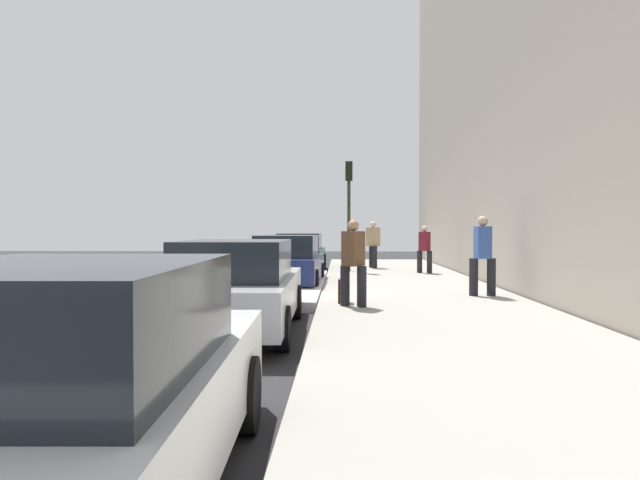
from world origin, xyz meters
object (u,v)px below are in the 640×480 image
at_px(pedestrian_brown_coat, 353,260).
at_px(rolling_suitcase, 343,291).
at_px(parked_car_navy, 288,262).
at_px(parked_car_green, 300,252).
at_px(parked_car_white, 68,390).
at_px(pedestrian_tan_coat, 373,243).
at_px(pedestrian_blue_coat, 483,253).
at_px(traffic_light_pole, 349,196).
at_px(parked_car_silver, 237,287).
at_px(pedestrian_burgundy_coat, 425,248).

distance_m(pedestrian_brown_coat, rolling_suitcase, 0.88).
distance_m(parked_car_navy, parked_car_green, 6.37).
relative_size(parked_car_white, pedestrian_tan_coat, 2.43).
xyz_separation_m(pedestrian_blue_coat, traffic_light_pole, (7.88, 2.97, 1.75)).
bearing_deg(pedestrian_tan_coat, rolling_suitcase, 173.62).
distance_m(parked_car_silver, pedestrian_brown_coat, 2.96).
bearing_deg(pedestrian_burgundy_coat, parked_car_navy, 131.71).
bearing_deg(pedestrian_tan_coat, pedestrian_brown_coat, 174.89).
relative_size(pedestrian_brown_coat, rolling_suitcase, 2.02).
xyz_separation_m(parked_car_navy, pedestrian_burgundy_coat, (3.94, -4.42, 0.27)).
bearing_deg(pedestrian_brown_coat, parked_car_white, 167.47).
xyz_separation_m(parked_car_green, pedestrian_brown_coat, (-11.27, -1.85, 0.31)).
bearing_deg(rolling_suitcase, pedestrian_burgundy_coat, -19.06).
height_order(parked_car_navy, parked_car_green, same).
distance_m(parked_car_white, pedestrian_brown_coat, 8.48).
xyz_separation_m(pedestrian_burgundy_coat, pedestrian_brown_coat, (-8.84, 2.67, 0.04)).
distance_m(traffic_light_pole, rolling_suitcase, 9.61).
bearing_deg(parked_car_silver, parked_car_white, -179.20).
relative_size(parked_car_green, pedestrian_brown_coat, 2.74).
distance_m(pedestrian_tan_coat, traffic_light_pole, 2.56).
relative_size(parked_car_silver, pedestrian_blue_coat, 2.60).
distance_m(parked_car_green, rolling_suitcase, 10.86).
height_order(pedestrian_burgundy_coat, pedestrian_brown_coat, pedestrian_brown_coat).
bearing_deg(pedestrian_blue_coat, rolling_suitcase, 113.52).
height_order(pedestrian_tan_coat, pedestrian_blue_coat, pedestrian_blue_coat).
relative_size(parked_car_white, pedestrian_burgundy_coat, 2.69).
bearing_deg(parked_car_white, pedestrian_blue_coat, -25.42).
distance_m(parked_car_navy, pedestrian_burgundy_coat, 5.93).
relative_size(parked_car_silver, pedestrian_tan_coat, 2.61).
height_order(pedestrian_blue_coat, pedestrian_brown_coat, pedestrian_blue_coat).
bearing_deg(traffic_light_pole, parked_car_silver, 170.74).
distance_m(parked_car_navy, rolling_suitcase, 4.64).
relative_size(parked_car_white, rolling_suitcase, 5.22).
relative_size(parked_car_navy, rolling_suitcase, 5.44).
distance_m(pedestrian_burgundy_coat, pedestrian_tan_coat, 3.06).
height_order(traffic_light_pole, rolling_suitcase, traffic_light_pole).
height_order(parked_car_silver, pedestrian_tan_coat, pedestrian_tan_coat).
bearing_deg(pedestrian_burgundy_coat, pedestrian_brown_coat, 163.19).
bearing_deg(pedestrian_burgundy_coat, rolling_suitcase, 160.94).
relative_size(parked_car_white, parked_car_navy, 0.96).
bearing_deg(pedestrian_blue_coat, parked_car_green, 27.53).
bearing_deg(pedestrian_burgundy_coat, pedestrian_tan_coat, 32.59).
height_order(parked_car_white, pedestrian_blue_coat, pedestrian_blue_coat).
bearing_deg(parked_car_white, parked_car_green, 0.03).
xyz_separation_m(traffic_light_pole, rolling_suitcase, (-9.28, 0.24, -2.48)).
xyz_separation_m(pedestrian_tan_coat, pedestrian_brown_coat, (-11.42, 1.02, -0.06)).
height_order(parked_car_white, pedestrian_tan_coat, pedestrian_tan_coat).
distance_m(parked_car_navy, pedestrian_tan_coat, 7.10).
height_order(parked_car_silver, traffic_light_pole, traffic_light_pole).
relative_size(parked_car_green, pedestrian_burgundy_coat, 2.87).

